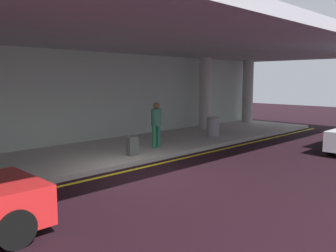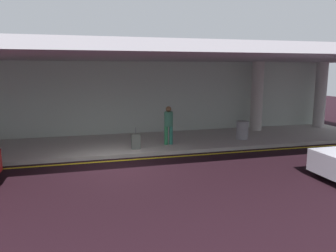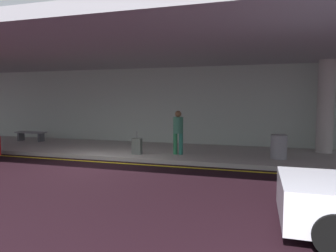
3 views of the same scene
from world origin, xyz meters
The scene contains 10 objects.
ground_plane centered at (0.00, 0.00, 0.00)m, with size 60.00×60.00×0.00m, color black.
sidewalk centered at (0.00, 3.10, 0.07)m, with size 26.00×4.20×0.15m, color #B4B0A9.
lane_stripe_yellow centered at (0.00, 0.68, 0.00)m, with size 26.00×0.14×0.01m, color yellow.
support_column_left_mid centered at (8.00, 4.32, 1.97)m, with size 0.62×0.62×3.65m, color #B5AFA9.
support_column_center centered at (12.00, 4.32, 1.97)m, with size 0.62×0.62×3.65m, color #AEAAA8.
ceiling_overhang centered at (0.00, 2.60, 3.95)m, with size 28.00×13.20×0.30m, color #94939A.
terminal_back_wall centered at (0.00, 5.35, 1.90)m, with size 26.00×0.30×3.80m, color #ADBAAE.
traveler_with_luggage centered at (2.54, 2.20, 1.11)m, with size 0.38×0.38×1.68m.
suitcase_upright_primary centered at (1.02, 1.76, 0.46)m, with size 0.36×0.22×0.90m.
trash_bin_steel centered at (6.19, 2.40, 0.57)m, with size 0.56×0.56×0.85m, color gray.
Camera 2 is at (-1.08, -11.29, 3.40)m, focal length 34.90 mm.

